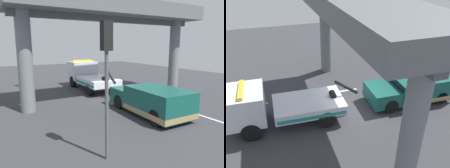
{
  "view_description": "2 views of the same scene",
  "coord_description": "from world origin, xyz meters",
  "views": [
    {
      "loc": [
        -12.84,
        7.69,
        3.85
      ],
      "look_at": [
        -0.48,
        0.4,
        1.19
      ],
      "focal_mm": 33.98,
      "sensor_mm": 36.0,
      "label": 1
    },
    {
      "loc": [
        4.39,
        11.51,
        8.54
      ],
      "look_at": [
        0.69,
        -0.22,
        1.78
      ],
      "focal_mm": 39.64,
      "sensor_mm": 36.0,
      "label": 2
    }
  ],
  "objects": [
    {
      "name": "overpass_structure",
      "position": [
        -0.11,
        0.0,
        5.74
      ],
      "size": [
        3.6,
        13.69,
        6.71
      ],
      "color": "slate",
      "rests_on": "ground"
    },
    {
      "name": "lane_stripe_mid",
      "position": [
        0.0,
        -2.26,
        0.0
      ],
      "size": [
        2.6,
        0.16,
        0.01
      ],
      "primitive_type": "cube",
      "color": "silver",
      "rests_on": "ground"
    },
    {
      "name": "towed_van_green",
      "position": [
        -4.1,
        0.0,
        0.78
      ],
      "size": [
        5.24,
        2.31,
        1.58
      ],
      "color": "#145147",
      "rests_on": "ground"
    },
    {
      "name": "tow_truck_white",
      "position": [
        4.41,
        -0.02,
        1.2
      ],
      "size": [
        7.28,
        2.53,
        2.46
      ],
      "color": "silver",
      "rests_on": "ground"
    },
    {
      "name": "lane_stripe_west",
      "position": [
        -6.0,
        -2.26,
        0.0
      ],
      "size": [
        2.6,
        0.16,
        0.01
      ],
      "primitive_type": "cube",
      "color": "silver",
      "rests_on": "ground"
    },
    {
      "name": "lane_stripe_east",
      "position": [
        6.0,
        -2.26,
        0.0
      ],
      "size": [
        2.6,
        0.16,
        0.01
      ],
      "primitive_type": "cube",
      "color": "silver",
      "rests_on": "ground"
    },
    {
      "name": "ground_plane",
      "position": [
        0.0,
        0.0,
        -0.05
      ],
      "size": [
        60.0,
        40.0,
        0.1
      ],
      "primitive_type": "cube",
      "color": "#38383D"
    }
  ]
}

